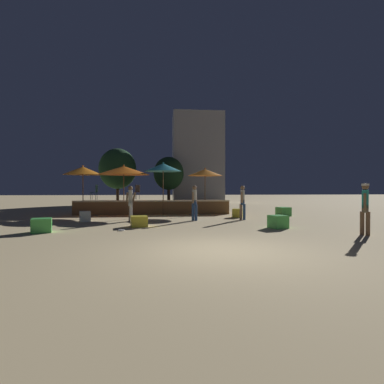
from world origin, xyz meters
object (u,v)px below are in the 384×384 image
(cube_seat_0, at_px, (139,221))
(cube_seat_3, at_px, (278,222))
(person_2, at_px, (130,202))
(background_tree_0, at_px, (118,169))
(cube_seat_1, at_px, (283,212))
(background_tree_1, at_px, (169,174))
(cube_seat_5, at_px, (237,213))
(patio_umbrella_1, at_px, (205,173))
(patio_umbrella_3, at_px, (163,167))
(person_3, at_px, (365,206))
(frisbee_disc, at_px, (121,230))
(bistro_chair_1, at_px, (137,191))
(cube_seat_4, at_px, (42,225))
(person_0, at_px, (195,202))
(patio_umbrella_2, at_px, (83,171))
(cube_seat_2, at_px, (85,216))
(patio_umbrella_0, at_px, (124,170))
(bistro_chair_0, at_px, (95,191))
(person_1, at_px, (243,202))

(cube_seat_0, relative_size, cube_seat_3, 1.01)
(person_2, height_order, background_tree_0, background_tree_0)
(cube_seat_1, distance_m, background_tree_1, 13.63)
(cube_seat_5, relative_size, background_tree_1, 0.15)
(cube_seat_5, xyz_separation_m, background_tree_1, (-3.29, 12.48, 2.65))
(patio_umbrella_1, distance_m, cube_seat_3, 7.01)
(patio_umbrella_3, height_order, person_3, patio_umbrella_3)
(person_2, bearing_deg, frisbee_disc, -20.77)
(bistro_chair_1, bearing_deg, patio_umbrella_1, 13.22)
(cube_seat_4, bearing_deg, background_tree_0, 90.32)
(person_0, bearing_deg, background_tree_0, 143.89)
(bistro_chair_1, bearing_deg, patio_umbrella_2, -111.87)
(cube_seat_2, height_order, person_2, person_2)
(person_0, xyz_separation_m, background_tree_1, (-0.91, 13.82, 1.99))
(cube_seat_2, bearing_deg, bistro_chair_1, 68.96)
(cube_seat_0, xyz_separation_m, cube_seat_5, (4.79, 3.30, 0.01))
(person_2, bearing_deg, cube_seat_2, -114.11)
(cube_seat_5, height_order, person_3, person_3)
(cube_seat_4, height_order, background_tree_0, background_tree_0)
(cube_seat_4, height_order, person_3, person_3)
(patio_umbrella_0, bearing_deg, bistro_chair_0, 151.78)
(patio_umbrella_2, relative_size, cube_seat_0, 3.82)
(cube_seat_0, xyz_separation_m, person_1, (4.73, 2.08, 0.66))
(cube_seat_0, xyz_separation_m, bistro_chair_0, (-3.07, 6.47, 1.15))
(cube_seat_3, xyz_separation_m, background_tree_1, (-3.78, 16.74, 2.62))
(patio_umbrella_0, height_order, person_0, patio_umbrella_0)
(patio_umbrella_3, bearing_deg, cube_seat_3, -54.11)
(background_tree_1, bearing_deg, cube_seat_5, -75.21)
(person_0, bearing_deg, cube_seat_0, -107.77)
(person_0, bearing_deg, person_2, -147.11)
(person_2, height_order, person_3, person_3)
(cube_seat_4, distance_m, bistro_chair_1, 8.71)
(cube_seat_5, bearing_deg, patio_umbrella_1, 123.22)
(patio_umbrella_3, distance_m, cube_seat_4, 7.86)
(patio_umbrella_0, height_order, bistro_chair_1, patio_umbrella_0)
(cube_seat_0, xyz_separation_m, cube_seat_4, (-3.20, -1.20, 0.03))
(patio_umbrella_2, distance_m, cube_seat_3, 10.95)
(patio_umbrella_3, bearing_deg, frisbee_disc, -103.86)
(person_1, bearing_deg, person_2, 28.31)
(patio_umbrella_2, relative_size, cube_seat_3, 3.85)
(person_2, bearing_deg, cube_seat_0, -5.52)
(patio_umbrella_1, height_order, patio_umbrella_2, patio_umbrella_2)
(person_2, distance_m, bistro_chair_1, 5.12)
(cube_seat_0, bearing_deg, background_tree_1, 84.58)
(patio_umbrella_3, xyz_separation_m, cube_seat_4, (-4.16, -6.20, -2.44))
(person_0, bearing_deg, patio_umbrella_1, 107.12)
(bistro_chair_0, bearing_deg, patio_umbrella_3, 75.14)
(patio_umbrella_2, distance_m, cube_seat_1, 11.27)
(patio_umbrella_1, distance_m, bistro_chair_0, 6.65)
(cube_seat_1, relative_size, cube_seat_2, 1.28)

